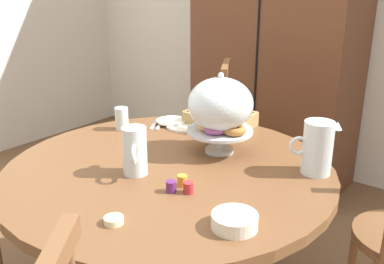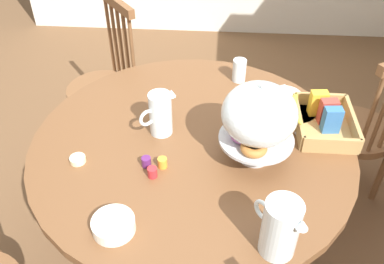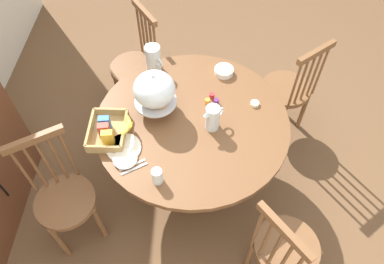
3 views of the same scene
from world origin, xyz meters
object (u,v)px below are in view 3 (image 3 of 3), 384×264
Objects in this scene: pastry_stand_with_dome at (155,91)px; china_plate_small at (125,159)px; cereal_basket at (110,130)px; dining_table at (192,137)px; windsor_chair_near_window at (288,90)px; windsor_chair_facing_door at (64,198)px; butter_dish at (255,104)px; cereal_bowl at (224,71)px; drinking_glass at (157,176)px; windsor_chair_far_side at (284,250)px; milk_pitcher at (213,118)px; orange_juice_pitcher at (153,59)px; windsor_chair_by_cabinet at (136,67)px; china_plate_large at (124,148)px.

pastry_stand_with_dome reaches higher than china_plate_small.
pastry_stand_with_dome is at bearing -53.51° from cereal_basket.
dining_table is 0.95m from windsor_chair_near_window.
windsor_chair_near_window is (0.56, -0.77, -0.09)m from dining_table.
windsor_chair_near_window is at bearing -57.68° from windsor_chair_facing_door.
china_plate_small is 0.95m from butter_dish.
drinking_glass reaches higher than cereal_bowl.
cereal_basket is 5.27× the size of butter_dish.
butter_dish is (0.90, 0.15, 0.30)m from windsor_chair_far_side.
dining_table is 1.33× the size of windsor_chair_near_window.
windsor_chair_near_window is 8.86× the size of drinking_glass.
milk_pitcher is 0.60m from china_plate_small.
windsor_chair_far_side reaches higher than drinking_glass.
windsor_chair_near_window is 6.50× the size of china_plate_small.
windsor_chair_near_window is at bearing -64.39° from pastry_stand_with_dome.
windsor_chair_near_window reaches higher than orange_juice_pitcher.
cereal_bowl is at bearing -93.78° from orange_juice_pitcher.
cereal_basket is 2.11× the size of china_plate_small.
windsor_chair_far_side is 1.11m from china_plate_small.
windsor_chair_near_window is 1.00× the size of windsor_chair_by_cabinet.
drinking_glass is at bearing -135.04° from cereal_basket.
windsor_chair_facing_door is 1.00× the size of windsor_chair_far_side.
milk_pitcher is 1.68× the size of drinking_glass.
cereal_basket is (-0.21, 0.28, -0.15)m from pastry_stand_with_dome.
windsor_chair_facing_door is at bearing 122.32° from windsor_chair_near_window.
windsor_chair_near_window and windsor_chair_by_cabinet have the same top height.
pastry_stand_with_dome is 5.73× the size of butter_dish.
butter_dish is (-0.41, 0.34, 0.30)m from windsor_chair_near_window.
china_plate_small is at bearing 158.34° from pastry_stand_with_dome.
windsor_chair_far_side is (-1.56, -1.08, 0.00)m from windsor_chair_by_cabinet.
butter_dish is at bearing 140.40° from windsor_chair_near_window.
windsor_chair_far_side is at bearing -119.65° from cereal_basket.
windsor_chair_facing_door reaches higher than china_plate_large.
pastry_stand_with_dome reaches higher than orange_juice_pitcher.
china_plate_small is (-0.33, 0.40, 0.21)m from dining_table.
pastry_stand_with_dome is 1.86× the size of milk_pitcher.
windsor_chair_far_side is 1.29m from cereal_bowl.
cereal_basket is 2.26× the size of cereal_bowl.
windsor_chair_by_cabinet is 0.99m from cereal_basket.
orange_juice_pitcher reaches higher than china_plate_large.
cereal_basket is at bearing 42.89° from china_plate_large.
windsor_chair_by_cabinet is 1.00× the size of windsor_chair_far_side.
windsor_chair_far_side is 6.50× the size of china_plate_small.
windsor_chair_by_cabinet is (0.80, 0.51, -0.09)m from dining_table.
windsor_chair_near_window is at bearing -39.60° from butter_dish.
windsor_chair_by_cabinet is 4.76× the size of orange_juice_pitcher.
china_plate_small is at bearing -174.85° from windsor_chair_by_cabinet.
cereal_basket is at bearing 97.03° from milk_pitcher.
cereal_basket is 0.47m from drinking_glass.
china_plate_small is at bearing 141.21° from cereal_bowl.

